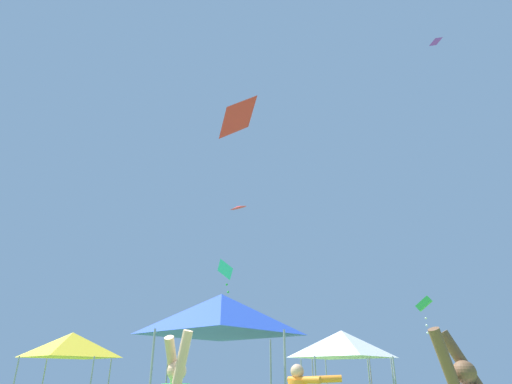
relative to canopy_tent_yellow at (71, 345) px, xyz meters
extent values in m
sphere|color=brown|center=(8.05, -13.17, -1.05)|extent=(0.22, 0.22, 0.22)
cylinder|color=brown|center=(8.07, -13.09, -0.92)|extent=(0.37, 0.19, 0.56)
cylinder|color=brown|center=(7.81, -13.29, -0.92)|extent=(0.34, 0.29, 0.57)
sphere|color=tan|center=(6.99, -9.68, -1.00)|extent=(0.23, 0.23, 0.23)
cylinder|color=orange|center=(7.08, -9.79, -1.14)|extent=(0.54, 0.45, 0.11)
cylinder|color=orange|center=(7.42, -9.79, -1.13)|extent=(0.60, 0.20, 0.14)
sphere|color=tan|center=(5.16, -12.08, -1.03)|extent=(0.23, 0.23, 0.23)
cylinder|color=tan|center=(5.10, -12.08, -0.91)|extent=(0.21, 0.42, 0.55)
cylinder|color=tan|center=(5.24, -12.29, -0.88)|extent=(0.26, 0.27, 0.59)
pyramid|color=yellow|center=(0.00, 0.00, 0.00)|extent=(2.81, 2.81, 0.90)
pyramid|color=white|center=(9.74, -2.60, -0.08)|extent=(2.71, 2.71, 0.87)
pyramid|color=blue|center=(5.64, -5.80, 0.44)|extent=(3.28, 3.28, 1.05)
pyramid|color=red|center=(11.15, 1.66, 0.15)|extent=(2.97, 2.97, 0.95)
pyramid|color=#2DB7CC|center=(5.85, 17.16, 7.00)|extent=(1.55, 1.59, 1.16)
sphere|color=green|center=(5.95, 17.03, 5.72)|extent=(0.18, 0.18, 0.18)
sphere|color=green|center=(6.08, 16.95, 5.11)|extent=(0.18, 0.18, 0.18)
sphere|color=green|center=(6.20, 16.87, 4.51)|extent=(0.18, 0.18, 0.18)
cone|color=red|center=(6.34, 3.71, 7.26)|extent=(1.23, 1.23, 0.40)
cube|color=green|center=(22.36, 17.34, 4.46)|extent=(1.44, 1.20, 1.21)
sphere|color=white|center=(22.28, 17.22, 3.28)|extent=(0.18, 0.18, 0.18)
sphere|color=white|center=(22.20, 17.09, 2.69)|extent=(0.18, 0.18, 0.18)
sphere|color=white|center=(22.12, 16.97, 2.11)|extent=(0.18, 0.18, 0.18)
pyramid|color=purple|center=(22.17, 7.84, 23.74)|extent=(1.03, 0.95, 0.40)
pyramid|color=red|center=(5.92, -5.62, 6.78)|extent=(1.47, 1.42, 0.97)
camera|label=1|loc=(5.68, -17.49, -1.08)|focal=29.76mm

